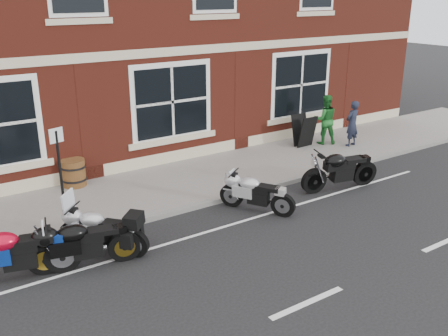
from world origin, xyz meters
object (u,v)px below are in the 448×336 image
Objects in this scene: moto_sport_red at (13,251)px; moto_sport_silver at (256,192)px; moto_touring_silver at (101,228)px; moto_naked_black at (338,168)px; barrel_planter at (74,173)px; moto_sport_black at (82,241)px; pedestrian_right at (325,119)px; a_board_sign at (304,131)px; pedestrian_left at (352,124)px; parking_sign at (60,171)px.

moto_sport_red is 5.48m from moto_sport_silver.
moto_naked_black is at bearing -42.62° from moto_touring_silver.
moto_sport_red is 4.37m from barrel_planter.
pedestrian_right is (9.41, 3.14, 0.40)m from moto_sport_black.
a_board_sign reaches higher than moto_sport_black.
parking_sign reaches higher than pedestrian_left.
a_board_sign is (8.11, 2.90, 0.12)m from moto_touring_silver.
pedestrian_left is 1.44× the size of a_board_sign.
a_board_sign is (-0.79, 0.15, -0.30)m from pedestrian_right.
moto_sport_black reaches higher than moto_sport_silver.
pedestrian_left is at bearing -28.20° from moto_touring_silver.
parking_sign is at bearing 88.87° from moto_naked_black.
moto_naked_black is 3.80m from pedestrian_left.
pedestrian_right is at bearing -23.31° from moto_touring_silver.
moto_touring_silver is 3.80m from moto_sport_silver.
moto_sport_black is at bearing -112.42° from parking_sign.
pedestrian_left is 2.10× the size of barrel_planter.
moto_touring_silver is at bearing 147.61° from moto_sport_silver.
moto_touring_silver is at bearing -99.69° from barrel_planter.
moto_sport_red is 11.36m from pedestrian_left.
parking_sign reaches higher than moto_naked_black.
moto_sport_red reaches higher than barrel_planter.
pedestrian_right is (10.58, 2.87, 0.37)m from moto_sport_red.
pedestrian_left reaches higher than moto_touring_silver.
a_board_sign is at bearing 17.75° from pedestrian_right.
moto_sport_red is 3.04× the size of barrel_planter.
moto_sport_silver is 1.64× the size of a_board_sign.
barrel_planter is (1.13, 4.00, -0.07)m from moto_sport_black.
pedestrian_right reaches higher than moto_sport_silver.
pedestrian_left is at bearing -32.03° from a_board_sign.
moto_sport_red is 2.16m from parking_sign.
pedestrian_left reaches higher than moto_sport_black.
moto_sport_red is 10.24m from a_board_sign.
moto_sport_silver is at bearing -72.78° from moto_sport_black.
parking_sign is (0.20, 1.73, 0.86)m from moto_sport_black.
pedestrian_right reaches higher than a_board_sign.
moto_touring_silver is 0.91× the size of moto_sport_silver.
pedestrian_right is at bearing -5.88° from barrel_planter.
moto_naked_black reaches higher than moto_sport_black.
barrel_planter is 0.32× the size of parking_sign.
parking_sign is at bearing 62.63° from moto_touring_silver.
moto_touring_silver is 9.32m from pedestrian_right.
moto_sport_red is at bearing 149.51° from moto_sport_silver.
moto_sport_silver is at bearing 13.63° from pedestrian_left.
moto_sport_silver is at bearing -35.74° from parking_sign.
pedestrian_right is at bearing -0.47° from moto_sport_silver.
moto_naked_black is 3.13× the size of barrel_planter.
moto_naked_black is 2.15× the size of a_board_sign.
parking_sign is (-8.42, -1.56, 0.76)m from a_board_sign.
moto_sport_silver is (3.80, -0.15, -0.03)m from moto_touring_silver.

